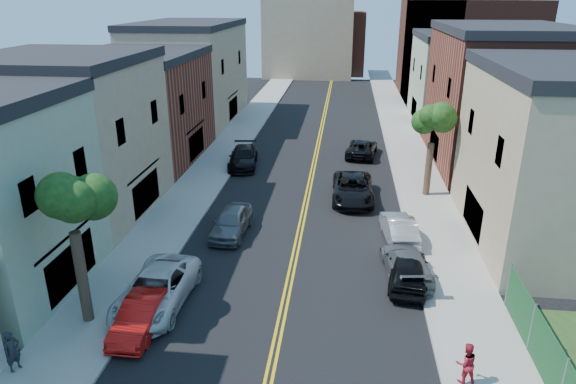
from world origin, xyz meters
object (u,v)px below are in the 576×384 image
(silver_car_right, at_px, (399,228))
(grey_car_left, at_px, (232,222))
(grey_car_right, at_px, (406,264))
(black_suv_lane, at_px, (353,188))
(pedestrian_right, at_px, (466,363))
(pedestrian_left, at_px, (12,351))
(white_pickup, at_px, (156,290))
(black_car_right, at_px, (408,270))
(dark_car_right_far, at_px, (362,148))
(red_sedan, at_px, (142,315))
(black_car_left, at_px, (243,157))

(silver_car_right, bearing_deg, grey_car_left, -4.17)
(grey_car_right, distance_m, black_suv_lane, 9.90)
(black_suv_lane, bearing_deg, pedestrian_right, -78.43)
(pedestrian_left, relative_size, pedestrian_right, 1.02)
(white_pickup, bearing_deg, black_car_right, 16.82)
(grey_car_right, bearing_deg, white_pickup, 11.32)
(silver_car_right, relative_size, dark_car_right_far, 0.88)
(grey_car_left, xyz_separation_m, pedestrian_right, (10.55, -10.88, 0.17))
(pedestrian_right, bearing_deg, white_pickup, -27.34)
(red_sedan, bearing_deg, grey_car_left, 79.86)
(black_car_right, bearing_deg, red_sedan, 29.41)
(dark_car_right_far, distance_m, black_suv_lane, 10.01)
(pedestrian_right, bearing_deg, grey_car_left, -57.16)
(pedestrian_right, bearing_deg, pedestrian_left, -7.02)
(grey_car_right, bearing_deg, black_suv_lane, -82.70)
(black_car_right, xyz_separation_m, dark_car_right_far, (-1.70, 20.27, -0.06))
(black_suv_lane, bearing_deg, dark_car_right_far, 84.41)
(grey_car_right, distance_m, pedestrian_right, 7.35)
(silver_car_right, bearing_deg, black_car_left, -52.74)
(silver_car_right, relative_size, pedestrian_left, 2.75)
(black_car_right, bearing_deg, pedestrian_right, 107.00)
(grey_car_right, height_order, black_car_right, black_car_right)
(white_pickup, relative_size, silver_car_right, 1.30)
(dark_car_right_far, bearing_deg, black_suv_lane, 93.12)
(pedestrian_left, height_order, pedestrian_right, pedestrian_left)
(red_sedan, distance_m, grey_car_right, 12.27)
(black_car_left, bearing_deg, red_sedan, -96.34)
(dark_car_right_far, distance_m, pedestrian_right, 26.96)
(black_car_right, distance_m, black_suv_lane, 10.59)
(white_pickup, distance_m, black_suv_lane, 15.78)
(grey_car_left, relative_size, pedestrian_right, 2.86)
(grey_car_right, xyz_separation_m, pedestrian_left, (-14.54, -8.42, 0.25))
(black_car_left, xyz_separation_m, dark_car_right_far, (9.30, 3.92, -0.07))
(black_car_left, distance_m, silver_car_right, 16.05)
(black_car_right, bearing_deg, pedestrian_left, 34.06)
(black_car_left, xyz_separation_m, pedestrian_left, (-3.54, -24.05, 0.19))
(silver_car_right, bearing_deg, pedestrian_left, 34.44)
(black_suv_lane, relative_size, pedestrian_right, 3.71)
(grey_car_left, height_order, grey_car_right, grey_car_left)
(grey_car_left, bearing_deg, dark_car_right_far, 67.14)
(black_car_right, xyz_separation_m, pedestrian_left, (-14.54, -7.70, 0.20))
(white_pickup, height_order, grey_car_left, white_pickup)
(dark_car_right_far, bearing_deg, grey_car_left, 72.17)
(red_sedan, bearing_deg, grey_car_right, 26.78)
(grey_car_left, relative_size, dark_car_right_far, 0.90)
(red_sedan, distance_m, white_pickup, 1.73)
(red_sedan, relative_size, black_suv_lane, 0.71)
(black_car_left, height_order, dark_car_right_far, black_car_left)
(grey_car_left, distance_m, pedestrian_left, 13.15)
(black_car_left, height_order, black_suv_lane, black_suv_lane)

